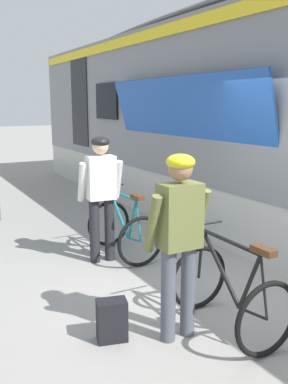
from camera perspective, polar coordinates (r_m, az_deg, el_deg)
ground_plane at (r=4.93m, az=9.75°, el=-14.76°), size 80.00×80.00×0.00m
cyclist_near_in_olive at (r=3.87m, az=4.76°, el=-5.29°), size 0.61×0.31×1.76m
cyclist_far_in_white at (r=5.84m, az=-5.80°, el=0.53°), size 0.63×0.35×1.76m
bicycle_near_black at (r=4.29m, az=11.49°, el=-13.08°), size 0.73×1.09×0.99m
bicycle_far_teal at (r=6.19m, az=-2.74°, el=-5.00°), size 0.72×1.08×0.99m
backpack_on_platform at (r=4.16m, az=-4.35°, el=-16.85°), size 0.32×0.25×0.40m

